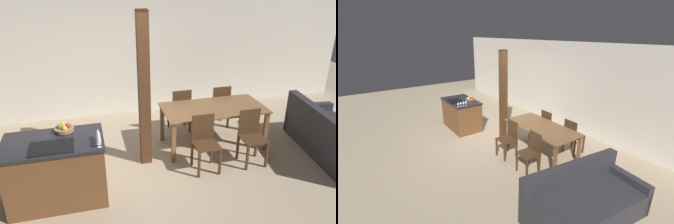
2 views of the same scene
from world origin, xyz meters
The scene contains 15 objects.
ground_plane centered at (0.00, 0.00, 0.00)m, with size 16.00×16.00×0.00m, color tan.
wall_back centered at (0.00, 2.57, 1.35)m, with size 11.20×0.08×2.70m.
kitchen_island centered at (-1.15, -0.31, 0.47)m, with size 1.35×0.83×0.94m.
fruit_bowl centered at (-0.99, -0.06, 0.98)m, with size 0.27×0.27×0.11m.
wine_glass_near centered at (-0.54, -0.66, 1.05)m, with size 0.07×0.07×0.15m.
wine_glass_middle centered at (-0.54, -0.58, 1.05)m, with size 0.07×0.07×0.15m.
wine_glass_far centered at (-0.54, -0.50, 1.05)m, with size 0.07×0.07×0.15m.
wine_glass_end centered at (-0.54, -0.42, 1.05)m, with size 0.07×0.07×0.15m.
dining_table centered at (1.56, 0.60, 0.67)m, with size 1.85×0.94×0.77m.
dining_chair_near_left centered at (1.14, -0.10, 0.49)m, with size 0.40×0.40×0.92m.
dining_chair_near_right centered at (1.97, -0.10, 0.49)m, with size 0.40×0.40×0.92m.
dining_chair_far_left centered at (1.14, 1.30, 0.49)m, with size 0.40×0.40×0.92m.
dining_chair_far_right centered at (1.97, 1.30, 0.49)m, with size 0.40×0.40×0.92m.
couch centered at (3.50, -0.26, 0.28)m, with size 1.19×2.15×0.86m.
timber_post centered at (0.25, 0.35, 1.27)m, with size 0.18×0.18×2.53m.
Camera 2 is at (5.20, -3.05, 2.98)m, focal length 24.00 mm.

